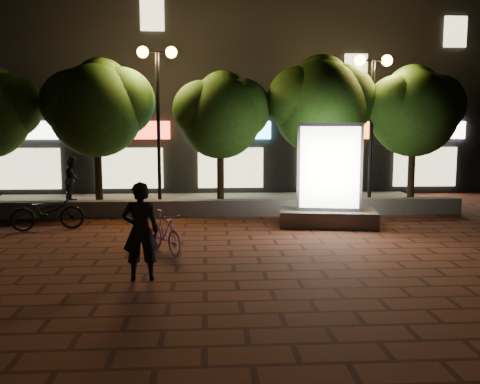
{
  "coord_description": "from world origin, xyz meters",
  "views": [
    {
      "loc": [
        0.05,
        -11.75,
        2.73
      ],
      "look_at": [
        0.9,
        1.5,
        1.06
      ],
      "focal_mm": 38.76,
      "sensor_mm": 36.0,
      "label": 1
    }
  ],
  "objects": [
    {
      "name": "scooter_pink",
      "position": [
        -0.88,
        -0.6,
        0.46
      ],
      "size": [
        1.12,
        1.53,
        0.91
      ],
      "primitive_type": "imported",
      "rotation": [
        0.0,
        0.0,
        0.51
      ],
      "color": "#D187C1",
      "rests_on": "ground"
    },
    {
      "name": "tree_mid",
      "position": [
        0.55,
        5.46,
        3.22
      ],
      "size": [
        3.24,
        2.7,
        4.5
      ],
      "color": "black",
      "rests_on": "sidewalk"
    },
    {
      "name": "ground",
      "position": [
        0.0,
        0.0,
        0.0
      ],
      "size": [
        80.0,
        80.0,
        0.0
      ],
      "primitive_type": "plane",
      "color": "#58281B",
      "rests_on": "ground"
    },
    {
      "name": "street_lamp_left",
      "position": [
        -1.5,
        5.2,
        4.03
      ],
      "size": [
        1.26,
        0.36,
        5.18
      ],
      "color": "black",
      "rests_on": "sidewalk"
    },
    {
      "name": "sidewalk",
      "position": [
        0.0,
        6.5,
        0.04
      ],
      "size": [
        16.0,
        5.0,
        0.08
      ],
      "primitive_type": "cube",
      "color": "#66635E",
      "rests_on": "ground"
    },
    {
      "name": "retaining_wall",
      "position": [
        0.0,
        4.0,
        0.25
      ],
      "size": [
        16.0,
        0.45,
        0.5
      ],
      "primitive_type": "cube",
      "color": "#66635E",
      "rests_on": "ground"
    },
    {
      "name": "tree_far_right",
      "position": [
        7.05,
        5.46,
        3.37
      ],
      "size": [
        3.48,
        2.9,
        4.76
      ],
      "color": "black",
      "rests_on": "sidewalk"
    },
    {
      "name": "street_lamp_right",
      "position": [
        5.5,
        5.2,
        3.89
      ],
      "size": [
        1.26,
        0.36,
        4.98
      ],
      "color": "black",
      "rests_on": "sidewalk"
    },
    {
      "name": "tree_right",
      "position": [
        3.86,
        5.46,
        3.57
      ],
      "size": [
        3.72,
        3.1,
        5.07
      ],
      "color": "black",
      "rests_on": "sidewalk"
    },
    {
      "name": "rider",
      "position": [
        -1.14,
        -2.62,
        0.89
      ],
      "size": [
        0.68,
        0.47,
        1.77
      ],
      "primitive_type": "imported",
      "rotation": [
        0.0,
        0.0,
        3.22
      ],
      "color": "black",
      "rests_on": "ground"
    },
    {
      "name": "building_block",
      "position": [
        -0.01,
        12.99,
        5.0
      ],
      "size": [
        28.0,
        8.12,
        11.3
      ],
      "color": "black",
      "rests_on": "ground"
    },
    {
      "name": "pedestrian",
      "position": [
        -4.74,
        6.99,
        0.89
      ],
      "size": [
        0.62,
        0.8,
        1.62
      ],
      "primitive_type": "imported",
      "rotation": [
        0.0,
        0.0,
        1.56
      ],
      "color": "black",
      "rests_on": "sidewalk"
    },
    {
      "name": "tree_left",
      "position": [
        -3.45,
        5.46,
        3.44
      ],
      "size": [
        3.6,
        3.0,
        4.89
      ],
      "color": "black",
      "rests_on": "sidewalk"
    },
    {
      "name": "scooter_parked",
      "position": [
        -4.19,
        2.11,
        0.49
      ],
      "size": [
        1.96,
        1.06,
        0.98
      ],
      "primitive_type": "imported",
      "rotation": [
        0.0,
        0.0,
        1.8
      ],
      "color": "black",
      "rests_on": "ground"
    },
    {
      "name": "ad_kiosk",
      "position": [
        3.4,
        2.26,
        1.15
      ],
      "size": [
        2.81,
        1.74,
        2.85
      ],
      "color": "#66635E",
      "rests_on": "ground"
    }
  ]
}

